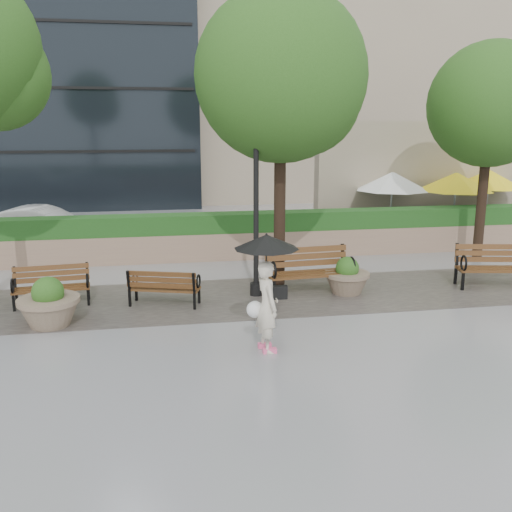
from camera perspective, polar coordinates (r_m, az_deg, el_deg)
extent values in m
plane|color=gray|center=(10.31, -3.24, -9.32)|extent=(100.00, 100.00, 0.00)
cube|color=#383330|center=(13.12, -4.80, -4.33)|extent=(28.00, 3.20, 0.01)
cube|color=#987B62|center=(16.88, -6.07, 1.00)|extent=(24.00, 0.80, 0.80)
cube|color=#1A4517|center=(16.75, -6.13, 3.26)|extent=(24.00, 0.75, 0.55)
cube|color=tan|center=(22.24, 18.65, 7.50)|extent=(10.00, 0.60, 4.00)
cube|color=#1A4517|center=(20.30, 20.02, 2.49)|extent=(8.00, 0.50, 0.90)
cube|color=black|center=(20.87, -6.82, 2.22)|extent=(40.00, 7.00, 0.00)
cube|color=tan|center=(34.83, 9.51, 23.05)|extent=(18.00, 10.00, 20.00)
cube|color=brown|center=(13.29, -19.77, -3.08)|extent=(1.66, 0.63, 0.05)
cube|color=brown|center=(13.46, -19.79, -1.65)|extent=(1.62, 0.26, 0.38)
cube|color=black|center=(13.37, -19.70, -3.83)|extent=(1.67, 0.72, 0.41)
torus|color=black|center=(13.19, -23.19, -2.78)|extent=(0.08, 0.34, 0.33)
torus|color=black|center=(13.05, -16.53, -2.40)|extent=(0.08, 0.34, 0.33)
cube|color=brown|center=(12.74, -9.11, -3.24)|extent=(1.61, 0.91, 0.04)
cube|color=brown|center=(12.45, -9.47, -2.37)|extent=(1.50, 0.57, 0.36)
cube|color=black|center=(12.77, -9.12, -4.04)|extent=(1.63, 0.99, 0.39)
torus|color=black|center=(12.65, -5.78, -2.52)|extent=(0.14, 0.31, 0.32)
torus|color=black|center=(13.07, -12.00, -2.24)|extent=(0.14, 0.31, 0.32)
cube|color=brown|center=(13.41, 5.43, -1.79)|extent=(2.05, 0.75, 0.06)
cube|color=brown|center=(13.61, 5.02, -0.05)|extent=(2.02, 0.28, 0.47)
cube|color=black|center=(13.50, 5.36, -2.71)|extent=(2.06, 0.86, 0.51)
torus|color=black|center=(12.89, 1.76, -1.42)|extent=(0.09, 0.42, 0.41)
torus|color=black|center=(13.52, 9.53, -0.91)|extent=(0.09, 0.42, 0.41)
cube|color=brown|center=(15.05, 23.04, -1.22)|extent=(2.00, 0.93, 0.05)
cube|color=brown|center=(15.25, 22.74, 0.27)|extent=(1.92, 0.49, 0.45)
cube|color=black|center=(15.14, 22.92, -2.01)|extent=(2.02, 1.04, 0.49)
torus|color=black|center=(14.51, 20.06, -0.68)|extent=(0.13, 0.40, 0.40)
cylinder|color=#7F6B56|center=(11.97, -20.04, -4.18)|extent=(1.20, 1.20, 0.10)
sphere|color=#1D4413|center=(11.93, -20.10, -3.42)|extent=(0.62, 0.62, 0.62)
cylinder|color=#7F6B56|center=(13.57, 9.10, -1.81)|extent=(1.06, 1.06, 0.09)
sphere|color=#1D4413|center=(13.53, 9.12, -1.21)|extent=(0.55, 0.55, 0.55)
cylinder|color=black|center=(12.90, 0.01, 5.25)|extent=(0.12, 0.12, 4.32)
cylinder|color=black|center=(13.33, 0.01, -3.34)|extent=(0.28, 0.28, 0.30)
sphere|color=black|center=(12.79, 0.01, 15.11)|extent=(0.24, 0.24, 0.24)
cylinder|color=black|center=(13.84, 2.40, 6.50)|extent=(0.28, 0.28, 4.67)
sphere|color=#1D4413|center=(13.79, 2.51, 17.58)|extent=(4.01, 4.01, 4.01)
sphere|color=#1D4413|center=(14.19, 4.67, 15.54)|extent=(2.81, 2.81, 2.81)
cylinder|color=black|center=(17.75, 21.74, 6.21)|extent=(0.28, 0.28, 4.14)
sphere|color=#1D4413|center=(17.66, 22.40, 13.83)|extent=(3.47, 3.47, 3.47)
sphere|color=#1D4413|center=(18.23, 23.42, 12.39)|extent=(2.43, 2.43, 2.43)
cylinder|color=black|center=(20.31, 13.19, 1.79)|extent=(0.40, 0.40, 0.10)
cylinder|color=#99999E|center=(20.13, 13.35, 4.72)|extent=(0.06, 0.06, 2.20)
cone|color=white|center=(20.02, 13.49, 7.27)|extent=(2.50, 2.50, 0.60)
cylinder|color=black|center=(20.73, 18.97, 1.65)|extent=(0.40, 0.40, 0.10)
cylinder|color=#99999E|center=(20.56, 19.18, 4.52)|extent=(0.06, 0.06, 2.20)
cone|color=yellow|center=(20.46, 19.38, 7.01)|extent=(2.50, 2.50, 0.60)
cylinder|color=black|center=(22.21, 21.82, 2.15)|extent=(0.40, 0.40, 0.10)
cylinder|color=#99999E|center=(22.05, 22.05, 4.83)|extent=(0.06, 0.06, 2.20)
cone|color=yellow|center=(21.95, 22.25, 7.15)|extent=(2.50, 2.50, 0.60)
imported|color=silver|center=(19.99, -20.56, 2.83)|extent=(4.06, 2.23, 1.27)
imported|color=beige|center=(9.97, 1.13, -4.76)|extent=(0.53, 0.69, 1.74)
cube|color=#F2598C|center=(10.36, 0.88, -8.92)|extent=(0.15, 0.25, 0.09)
cube|color=#F2598C|center=(10.14, 1.39, -9.44)|extent=(0.15, 0.25, 0.09)
cube|color=black|center=(10.05, 2.21, -3.66)|extent=(0.16, 0.34, 0.24)
sphere|color=white|center=(10.17, -0.10, -5.36)|extent=(0.30, 0.30, 0.30)
cylinder|color=black|center=(9.84, 1.05, -1.06)|extent=(0.02, 0.02, 0.92)
cone|color=black|center=(9.74, 1.06, 1.42)|extent=(1.13, 1.13, 0.24)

